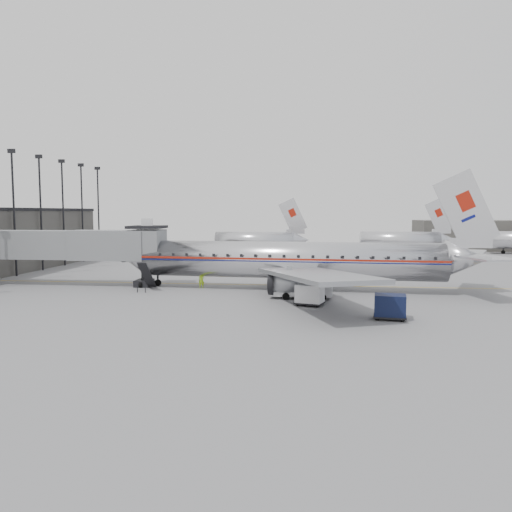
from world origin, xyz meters
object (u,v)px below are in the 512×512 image
at_px(service_van, 304,285).
at_px(ramp_worker, 202,280).
at_px(baggage_cart_white, 310,294).
at_px(airliner, 298,260).
at_px(baggage_cart_navy, 390,306).

relative_size(service_van, ramp_worker, 3.22).
bearing_deg(ramp_worker, baggage_cart_white, -53.23).
height_order(airliner, ramp_worker, airliner).
bearing_deg(baggage_cart_white, airliner, 116.03).
distance_m(service_van, baggage_cart_navy, 10.20).
xyz_separation_m(airliner, ramp_worker, (-9.77, 0.05, -2.16)).
relative_size(airliner, baggage_cart_navy, 14.79).
height_order(service_van, baggage_cart_navy, service_van).
xyz_separation_m(service_van, ramp_worker, (-10.53, 5.00, -0.46)).
height_order(baggage_cart_white, ramp_worker, baggage_cart_white).
relative_size(baggage_cart_white, ramp_worker, 1.62).
xyz_separation_m(airliner, baggage_cart_white, (1.25, -8.19, -2.04)).
height_order(service_van, baggage_cart_white, service_van).
distance_m(service_van, baggage_cart_white, 3.30).
xyz_separation_m(service_van, baggage_cart_white, (0.50, -3.24, -0.34)).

